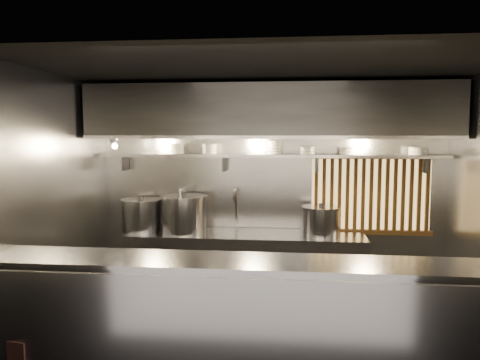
% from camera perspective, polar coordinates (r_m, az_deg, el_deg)
% --- Properties ---
extents(floor, '(4.50, 4.50, 0.00)m').
position_cam_1_polar(floor, '(5.16, 2.86, -19.10)').
color(floor, black).
rests_on(floor, ground).
extents(ceiling, '(4.50, 4.50, 0.00)m').
position_cam_1_polar(ceiling, '(4.73, 3.03, 13.41)').
color(ceiling, black).
rests_on(ceiling, wall_back).
extents(wall_back, '(4.50, 0.00, 4.50)m').
position_cam_1_polar(wall_back, '(6.23, 3.71, -1.36)').
color(wall_back, gray).
rests_on(wall_back, floor).
extents(wall_left, '(0.00, 3.00, 3.00)m').
position_cam_1_polar(wall_left, '(5.36, -21.85, -2.91)').
color(wall_left, gray).
rests_on(wall_left, floor).
extents(serving_counter, '(4.50, 0.56, 1.13)m').
position_cam_1_polar(serving_counter, '(4.06, 2.08, -17.51)').
color(serving_counter, '#9A9A9F').
rests_on(serving_counter, floor).
extents(cooking_bench, '(3.00, 0.70, 0.90)m').
position_cam_1_polar(cooking_bench, '(6.08, 0.63, -10.67)').
color(cooking_bench, '#9A9A9F').
rests_on(cooking_bench, floor).
extents(bowl_shelf, '(4.40, 0.34, 0.04)m').
position_cam_1_polar(bowl_shelf, '(6.01, 3.67, 2.98)').
color(bowl_shelf, '#9A9A9F').
rests_on(bowl_shelf, wall_back).
extents(exhaust_hood, '(4.40, 0.81, 0.65)m').
position_cam_1_polar(exhaust_hood, '(5.79, 3.61, 8.26)').
color(exhaust_hood, '#2D2D30').
rests_on(exhaust_hood, ceiling).
extents(wood_screen, '(1.56, 0.09, 1.04)m').
position_cam_1_polar(wood_screen, '(6.27, 15.65, -1.70)').
color(wood_screen, '#E8BB68').
rests_on(wood_screen, wall_back).
extents(faucet_left, '(0.04, 0.30, 0.50)m').
position_cam_1_polar(faucet_left, '(6.27, -6.92, -2.21)').
color(faucet_left, silver).
rests_on(faucet_left, wall_back).
extents(faucet_right, '(0.04, 0.30, 0.50)m').
position_cam_1_polar(faucet_right, '(6.15, -0.54, -2.32)').
color(faucet_right, silver).
rests_on(faucet_right, wall_back).
extents(heat_lamp, '(0.25, 0.35, 0.20)m').
position_cam_1_polar(heat_lamp, '(5.94, -15.21, 4.56)').
color(heat_lamp, '#9A9A9F').
rests_on(heat_lamp, exhaust_hood).
extents(pendant_bulb, '(0.09, 0.09, 0.19)m').
position_cam_1_polar(pendant_bulb, '(5.89, 2.65, 3.73)').
color(pendant_bulb, '#2D2D30').
rests_on(pendant_bulb, exhaust_hood).
extents(stock_pot_left, '(0.69, 0.69, 0.45)m').
position_cam_1_polar(stock_pot_left, '(6.25, -11.87, -4.15)').
color(stock_pot_left, '#9A9A9F').
rests_on(stock_pot_left, cooking_bench).
extents(stock_pot_mid, '(0.70, 0.70, 0.51)m').
position_cam_1_polar(stock_pot_mid, '(6.04, -6.84, -4.12)').
color(stock_pot_mid, '#9A9A9F').
rests_on(stock_pot_mid, cooking_bench).
extents(stock_pot_right, '(0.61, 0.61, 0.40)m').
position_cam_1_polar(stock_pot_right, '(5.92, 9.85, -4.90)').
color(stock_pot_right, '#9A9A9F').
rests_on(stock_pot_right, cooking_bench).
extents(bowl_stack_0, '(0.23, 0.23, 0.13)m').
position_cam_1_polar(bowl_stack_0, '(6.19, -7.83, 3.81)').
color(bowl_stack_0, silver).
rests_on(bowl_stack_0, bowl_shelf).
extents(bowl_stack_1, '(0.20, 0.20, 0.13)m').
position_cam_1_polar(bowl_stack_1, '(6.09, -3.72, 3.82)').
color(bowl_stack_1, silver).
rests_on(bowl_stack_1, bowl_shelf).
extents(bowl_stack_2, '(0.21, 0.21, 0.17)m').
position_cam_1_polar(bowl_stack_2, '(6.01, 4.18, 3.97)').
color(bowl_stack_2, silver).
rests_on(bowl_stack_2, bowl_shelf).
extents(bowl_stack_3, '(0.20, 0.20, 0.09)m').
position_cam_1_polar(bowl_stack_3, '(6.01, 8.20, 3.57)').
color(bowl_stack_3, silver).
rests_on(bowl_stack_3, bowl_shelf).
extents(bowl_stack_4, '(0.24, 0.24, 0.09)m').
position_cam_1_polar(bowl_stack_4, '(6.05, 13.05, 3.49)').
color(bowl_stack_4, silver).
rests_on(bowl_stack_4, bowl_shelf).
extents(bowl_stack_5, '(0.24, 0.24, 0.09)m').
position_cam_1_polar(bowl_stack_5, '(6.21, 20.87, 3.32)').
color(bowl_stack_5, silver).
rests_on(bowl_stack_5, bowl_shelf).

